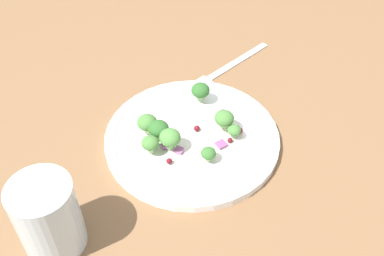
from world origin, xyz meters
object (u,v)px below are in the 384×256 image
object	(u,v)px
broccoli_floret_1	(224,119)
fork	(227,67)
broccoli_floret_0	(159,129)
broccoli_floret_2	(208,153)
water_glass	(48,217)
plate	(192,137)

from	to	relation	value
broccoli_floret_1	fork	distance (cm)	17.12
broccoli_floret_1	broccoli_floret_0	bearing A→B (deg)	34.13
broccoli_floret_2	fork	xyz separation A→B (cm)	(4.60, -22.63, -2.65)
fork	broccoli_floret_1	bearing A→B (deg)	106.17
broccoli_floret_0	broccoli_floret_1	distance (cm)	9.57
fork	water_glass	size ratio (longest dim) A/B	1.73
plate	broccoli_floret_0	world-z (taller)	broccoli_floret_0
plate	broccoli_floret_0	xyz separation A→B (cm)	(3.93, 2.84, 2.86)
plate	broccoli_floret_1	size ratio (longest dim) A/B	8.78
plate	broccoli_floret_0	size ratio (longest dim) A/B	8.68
broccoli_floret_2	plate	bearing A→B (deg)	-45.49
broccoli_floret_1	fork	size ratio (longest dim) A/B	0.17
plate	broccoli_floret_1	world-z (taller)	broccoli_floret_1
fork	water_glass	bearing A→B (deg)	78.01
water_glass	broccoli_floret_2	bearing A→B (deg)	-126.70
broccoli_floret_0	fork	bearing A→B (deg)	-98.61
broccoli_floret_2	fork	bearing A→B (deg)	-78.51
water_glass	broccoli_floret_1	bearing A→B (deg)	-118.69
plate	fork	world-z (taller)	plate
fork	water_glass	distance (cm)	41.46
broccoli_floret_1	broccoli_floret_2	world-z (taller)	broccoli_floret_1
broccoli_floret_0	broccoli_floret_1	xyz separation A→B (cm)	(-7.92, -5.37, -0.03)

